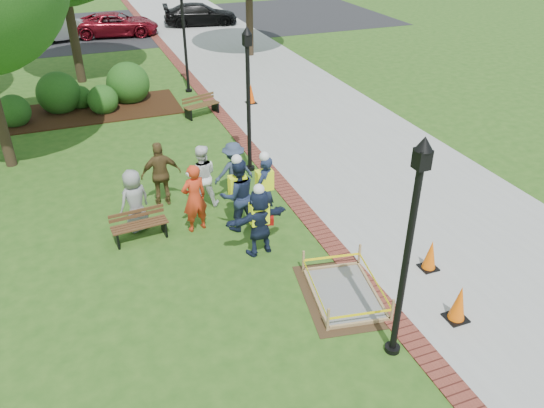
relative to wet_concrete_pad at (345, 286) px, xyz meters
name	(u,v)px	position (x,y,z in m)	size (l,w,h in m)	color
ground	(271,272)	(-1.16, 1.28, -0.23)	(100.00, 100.00, 0.00)	#285116
sidewalk	(297,103)	(3.84, 11.28, -0.22)	(6.00, 60.00, 0.02)	#9E9E99
brick_edging	(220,113)	(0.59, 11.28, -0.22)	(0.50, 60.00, 0.03)	maroon
mulch_bed	(87,111)	(-4.16, 13.28, -0.21)	(7.00, 3.00, 0.05)	#381E0F
parking_lot	(118,28)	(-1.16, 28.28, -0.23)	(36.00, 12.00, 0.01)	black
wet_concrete_pad	(345,286)	(0.00, 0.00, 0.00)	(2.07, 2.56, 0.55)	#47331E
bench_near	(140,231)	(-3.63, 3.66, 0.00)	(1.37, 0.56, 0.72)	brown
bench_far	(202,110)	(-0.11, 11.28, 0.01)	(1.46, 0.86, 0.75)	brown
cone_front	(459,304)	(1.70, -1.46, 0.16)	(0.41, 0.41, 0.82)	black
cone_back	(430,256)	(2.18, 0.12, 0.13)	(0.38, 0.38, 0.75)	black
cone_far	(251,94)	(2.07, 11.89, 0.15)	(0.41, 0.41, 0.81)	black
toolbox	(266,220)	(-0.55, 3.22, -0.13)	(0.40, 0.22, 0.20)	#9A0E0B
lamp_near	(410,239)	(0.09, -1.72, 2.25)	(0.28, 0.28, 4.26)	black
lamp_mid	(248,91)	(0.09, 6.28, 2.25)	(0.28, 0.28, 4.26)	black
lamp_far	(184,32)	(0.09, 14.28, 2.25)	(0.28, 0.28, 4.26)	black
shrub_a	(17,125)	(-6.69, 12.83, -0.23)	(1.21, 1.21, 1.21)	#1A4A15
shrub_b	(62,111)	(-5.07, 13.77, -0.23)	(1.64, 1.64, 1.64)	#1A4A15
shrub_c	(105,112)	(-3.53, 13.02, -0.23)	(1.15, 1.15, 1.15)	#1A4A15
shrub_d	(130,101)	(-2.42, 13.98, -0.23)	(1.71, 1.71, 1.71)	#1A4A15
shrub_e	(82,107)	(-4.34, 13.91, -0.23)	(0.93, 0.93, 0.93)	#1A4A15
casual_person_a	(135,201)	(-3.62, 4.14, 0.58)	(0.61, 0.53, 1.62)	gray
casual_person_b	(194,198)	(-2.26, 3.60, 0.66)	(0.64, 0.48, 1.78)	red
casual_person_c	(202,176)	(-1.79, 4.73, 0.63)	(0.61, 0.46, 1.73)	white
casual_person_d	(161,174)	(-2.77, 5.16, 0.66)	(0.57, 0.37, 1.79)	brown
casual_person_e	(234,171)	(-0.89, 4.75, 0.60)	(0.54, 0.35, 1.66)	#313E56
hivis_worker_a	(259,219)	(-1.12, 2.10, 0.66)	(0.57, 0.41, 1.80)	#192241
hivis_worker_b	(264,186)	(-0.48, 3.48, 0.70)	(0.65, 0.63, 1.88)	#17233D
hivis_worker_c	(238,193)	(-1.25, 3.28, 0.76)	(0.62, 0.41, 2.02)	#161C3B
parked_car_b	(67,40)	(-4.31, 25.92, -0.23)	(4.66, 2.03, 1.52)	#9C9BA0
parked_car_c	(118,36)	(-1.41, 26.05, -0.23)	(4.45, 1.94, 1.45)	maroon
parked_car_d	(201,25)	(3.97, 27.19, -0.23)	(4.50, 1.96, 1.47)	black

